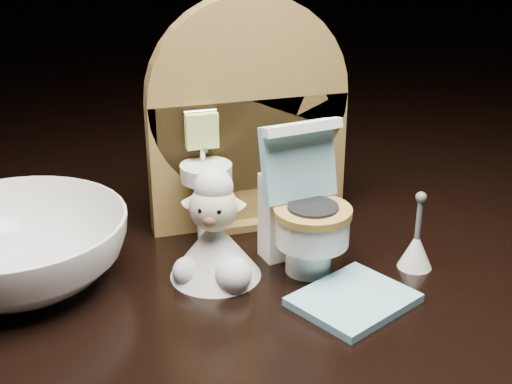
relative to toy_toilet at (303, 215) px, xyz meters
The scene contains 6 objects.
backdrop_panel 0.08m from the toy_toilet, 102.19° to the left, with size 0.13×0.05×0.15m.
toy_toilet is the anchor object (origin of this frame).
bath_mat 0.06m from the toy_toilet, 76.34° to the right, with size 0.06×0.05×0.00m, color #7AB7CB.
toilet_brush 0.07m from the toy_toilet, 19.22° to the right, with size 0.02×0.02×0.05m.
plush_lamb 0.05m from the toy_toilet, behind, with size 0.05×0.05×0.07m.
ceramic_bowl 0.16m from the toy_toilet, behind, with size 0.13×0.13×0.04m, color white.
Camera 1 is at (-0.12, -0.35, 0.21)m, focal length 50.00 mm.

